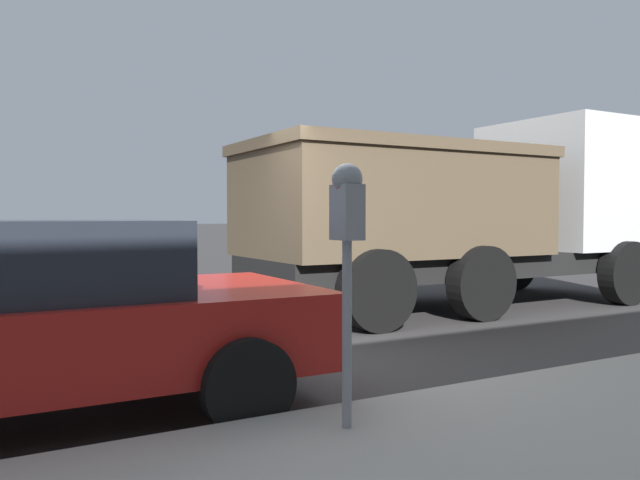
{
  "coord_description": "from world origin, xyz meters",
  "views": [
    {
      "loc": [
        -5.91,
        2.09,
        1.44
      ],
      "look_at": [
        -2.41,
        0.17,
        1.29
      ],
      "focal_mm": 35.0,
      "sensor_mm": 36.0,
      "label": 1
    }
  ],
  "objects": [
    {
      "name": "ground_plane",
      "position": [
        0.0,
        0.0,
        0.0
      ],
      "size": [
        220.0,
        220.0,
        0.0
      ],
      "primitive_type": "plane",
      "color": "#3D3A3A"
    },
    {
      "name": "car_red",
      "position": [
        -1.09,
        1.89,
        0.75
      ],
      "size": [
        2.19,
        4.24,
        1.41
      ],
      "rotation": [
        0.0,
        0.0,
        3.13
      ],
      "color": "#B21E19",
      "rests_on": "ground_plane"
    },
    {
      "name": "dump_truck",
      "position": [
        1.77,
        -4.81,
        1.57
      ],
      "size": [
        2.79,
        7.08,
        3.09
      ],
      "rotation": [
        0.0,
        0.0,
        3.15
      ],
      "color": "black",
      "rests_on": "ground_plane"
    },
    {
      "name": "parking_meter",
      "position": [
        -2.65,
        0.12,
        1.38
      ],
      "size": [
        0.21,
        0.19,
        1.63
      ],
      "color": "gray",
      "rests_on": "sidewalk"
    }
  ]
}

